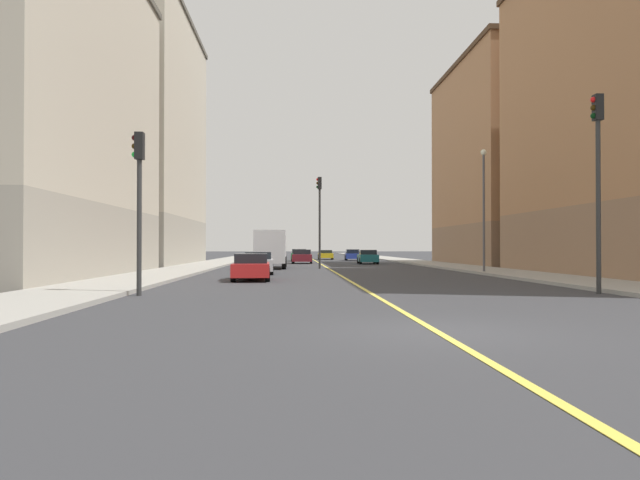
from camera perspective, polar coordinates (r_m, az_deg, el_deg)
name	(u,v)px	position (r m, az deg, el deg)	size (l,w,h in m)	color
ground_plane	(436,332)	(11.60, 11.17, -8.68)	(400.00, 400.00, 0.00)	#353539
sidewalk_left	(417,262)	(61.53, 9.32, -2.10)	(3.83, 168.00, 0.15)	#9E9B93
sidewalk_right	(219,262)	(60.62, -9.76, -2.12)	(3.83, 168.00, 0.15)	#9E9B93
lane_center_stripe	(318,263)	(60.23, -0.15, -2.20)	(0.16, 154.00, 0.01)	#E5D14C
building_left_mid	(518,164)	(56.63, 18.55, 6.98)	(11.58, 18.75, 18.23)	#8F6B4F
building_right_corner	(4,105)	(35.46, -28.18, 11.43)	(11.58, 21.17, 17.99)	#9D9688
building_right_midblock	(126,140)	(56.77, -18.20, 9.11)	(11.58, 21.40, 22.44)	#9D9688
traffic_light_left_near	(598,167)	(22.63, 25.23, 6.42)	(0.40, 0.32, 6.88)	#2D2D2D
traffic_light_right_near	(139,189)	(20.55, -17.08, 4.75)	(0.40, 0.32, 5.42)	#2D2D2D
traffic_light_median_far	(319,210)	(43.98, -0.05, 2.90)	(0.40, 0.32, 6.82)	#2D2D2D
street_lamp_left_near	(484,198)	(36.94, 15.53, 3.97)	(0.36, 0.36, 7.35)	#4C4C51
car_yellow	(326,255)	(75.93, 0.54, -1.44)	(2.03, 4.57, 1.20)	gold
car_silver	(258,263)	(35.51, -5.97, -2.23)	(1.90, 4.56, 1.31)	silver
car_blue	(353,255)	(70.60, 3.16, -1.46)	(1.94, 4.12, 1.32)	#23389E
car_red	(251,267)	(28.91, -6.65, -2.60)	(1.95, 4.63, 1.29)	red
car_maroon	(302,257)	(57.56, -1.73, -1.62)	(2.06, 4.13, 1.35)	maroon
car_green	(299,255)	(67.45, -2.01, -1.47)	(1.94, 4.56, 1.37)	#1E6B38
car_teal	(368,257)	(56.36, 4.62, -1.64)	(1.89, 4.35, 1.33)	#196670
box_truck	(271,248)	(44.79, -4.75, -0.81)	(2.31, 7.85, 2.80)	beige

